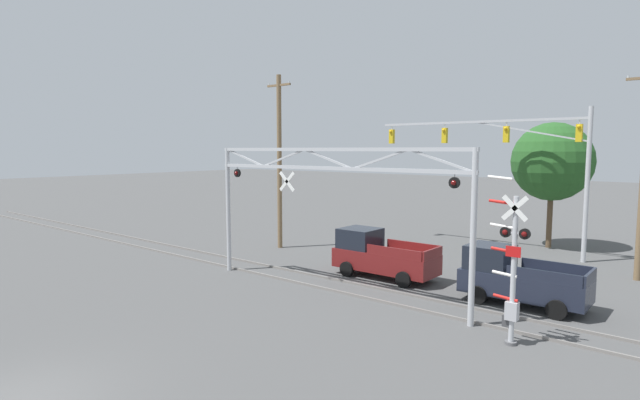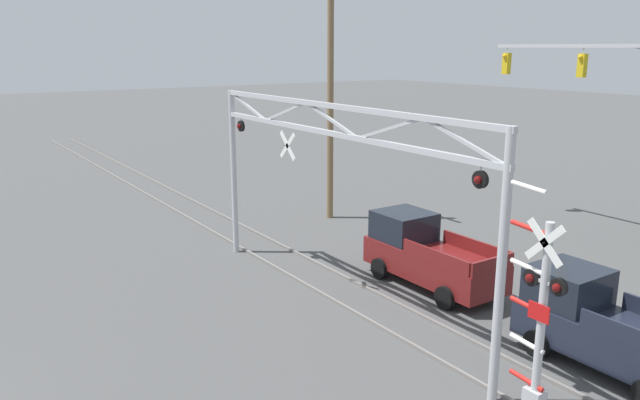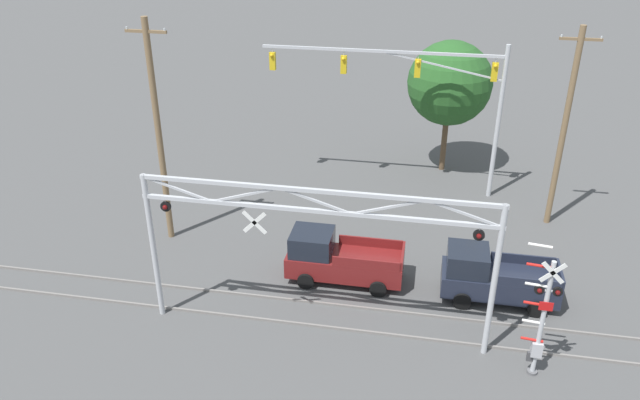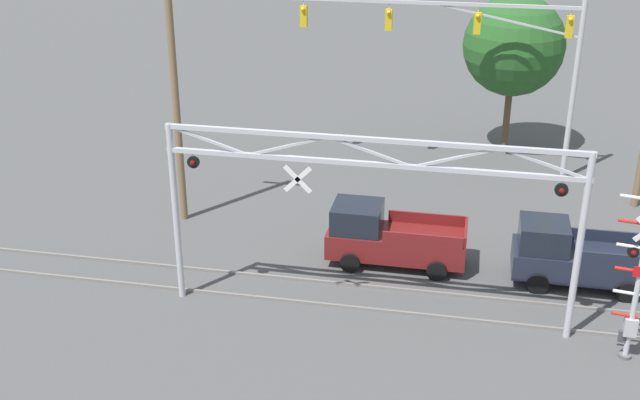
{
  "view_description": "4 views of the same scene",
  "coord_description": "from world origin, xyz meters",
  "px_view_note": "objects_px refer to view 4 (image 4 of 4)",
  "views": [
    {
      "loc": [
        12.48,
        -4.06,
        5.91
      ],
      "look_at": [
        -2.39,
        14.17,
        3.51
      ],
      "focal_mm": 28.0,
      "sensor_mm": 36.0,
      "label": 1
    },
    {
      "loc": [
        14.06,
        1.88,
        7.46
      ],
      "look_at": [
        0.08,
        11.32,
        3.32
      ],
      "focal_mm": 35.0,
      "sensor_mm": 36.0,
      "label": 2
    },
    {
      "loc": [
        3.59,
        -6.51,
        15.07
      ],
      "look_at": [
        -0.49,
        15.1,
        3.82
      ],
      "focal_mm": 35.0,
      "sensor_mm": 36.0,
      "label": 3
    },
    {
      "loc": [
        2.83,
        -9.85,
        13.7
      ],
      "look_at": [
        -1.25,
        10.55,
        4.4
      ],
      "focal_mm": 45.0,
      "sensor_mm": 36.0,
      "label": 4
    }
  ],
  "objects_px": {
    "crossing_gantry": "(369,190)",
    "crossing_signal_mast": "(635,293)",
    "utility_pole_left": "(175,90)",
    "traffic_signal_span": "(498,48)",
    "pickup_truck_lead": "(388,237)",
    "background_tree_beyond_span": "(514,46)",
    "pickup_truck_following": "(573,256)"
  },
  "relations": [
    {
      "from": "pickup_truck_following",
      "to": "utility_pole_left",
      "type": "height_order",
      "value": "utility_pole_left"
    },
    {
      "from": "pickup_truck_lead",
      "to": "pickup_truck_following",
      "type": "distance_m",
      "value": 6.28
    },
    {
      "from": "pickup_truck_lead",
      "to": "background_tree_beyond_span",
      "type": "xyz_separation_m",
      "value": [
        4.18,
        12.37,
        4.16
      ]
    },
    {
      "from": "pickup_truck_lead",
      "to": "pickup_truck_following",
      "type": "relative_size",
      "value": 1.06
    },
    {
      "from": "crossing_signal_mast",
      "to": "utility_pole_left",
      "type": "bearing_deg",
      "value": 157.77
    },
    {
      "from": "utility_pole_left",
      "to": "background_tree_beyond_span",
      "type": "height_order",
      "value": "utility_pole_left"
    },
    {
      "from": "traffic_signal_span",
      "to": "pickup_truck_lead",
      "type": "relative_size",
      "value": 2.55
    },
    {
      "from": "pickup_truck_lead",
      "to": "utility_pole_left",
      "type": "distance_m",
      "value": 9.62
    },
    {
      "from": "background_tree_beyond_span",
      "to": "traffic_signal_span",
      "type": "bearing_deg",
      "value": -104.23
    },
    {
      "from": "pickup_truck_following",
      "to": "traffic_signal_span",
      "type": "bearing_deg",
      "value": 106.85
    },
    {
      "from": "traffic_signal_span",
      "to": "pickup_truck_following",
      "type": "bearing_deg",
      "value": -73.15
    },
    {
      "from": "pickup_truck_lead",
      "to": "background_tree_beyond_span",
      "type": "distance_m",
      "value": 13.71
    },
    {
      "from": "traffic_signal_span",
      "to": "utility_pole_left",
      "type": "xyz_separation_m",
      "value": [
        -11.77,
        -7.23,
        -0.48
      ]
    },
    {
      "from": "crossing_signal_mast",
      "to": "utility_pole_left",
      "type": "relative_size",
      "value": 0.5
    },
    {
      "from": "crossing_signal_mast",
      "to": "traffic_signal_span",
      "type": "relative_size",
      "value": 0.42
    },
    {
      "from": "pickup_truck_lead",
      "to": "utility_pole_left",
      "type": "height_order",
      "value": "utility_pole_left"
    },
    {
      "from": "crossing_gantry",
      "to": "utility_pole_left",
      "type": "bearing_deg",
      "value": 145.02
    },
    {
      "from": "traffic_signal_span",
      "to": "utility_pole_left",
      "type": "distance_m",
      "value": 13.82
    },
    {
      "from": "crossing_signal_mast",
      "to": "background_tree_beyond_span",
      "type": "height_order",
      "value": "background_tree_beyond_span"
    },
    {
      "from": "traffic_signal_span",
      "to": "background_tree_beyond_span",
      "type": "relative_size",
      "value": 1.64
    },
    {
      "from": "background_tree_beyond_span",
      "to": "pickup_truck_following",
      "type": "bearing_deg",
      "value": -80.52
    },
    {
      "from": "crossing_signal_mast",
      "to": "pickup_truck_lead",
      "type": "relative_size",
      "value": 1.06
    },
    {
      "from": "utility_pole_left",
      "to": "crossing_signal_mast",
      "type": "bearing_deg",
      "value": -22.23
    },
    {
      "from": "crossing_gantry",
      "to": "traffic_signal_span",
      "type": "height_order",
      "value": "traffic_signal_span"
    },
    {
      "from": "crossing_gantry",
      "to": "utility_pole_left",
      "type": "height_order",
      "value": "utility_pole_left"
    },
    {
      "from": "crossing_signal_mast",
      "to": "utility_pole_left",
      "type": "xyz_separation_m",
      "value": [
        -15.81,
        6.46,
        3.1
      ]
    },
    {
      "from": "crossing_gantry",
      "to": "background_tree_beyond_span",
      "type": "relative_size",
      "value": 1.66
    },
    {
      "from": "crossing_gantry",
      "to": "background_tree_beyond_span",
      "type": "distance_m",
      "value": 16.61
    },
    {
      "from": "traffic_signal_span",
      "to": "pickup_truck_lead",
      "type": "xyz_separation_m",
      "value": [
        -3.4,
        -9.3,
        -4.74
      ]
    },
    {
      "from": "background_tree_beyond_span",
      "to": "pickup_truck_lead",
      "type": "bearing_deg",
      "value": -108.67
    },
    {
      "from": "crossing_gantry",
      "to": "crossing_signal_mast",
      "type": "xyz_separation_m",
      "value": [
        7.69,
        -0.78,
        -2.17
      ]
    },
    {
      "from": "pickup_truck_following",
      "to": "crossing_signal_mast",
      "type": "bearing_deg",
      "value": -74.48
    }
  ]
}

